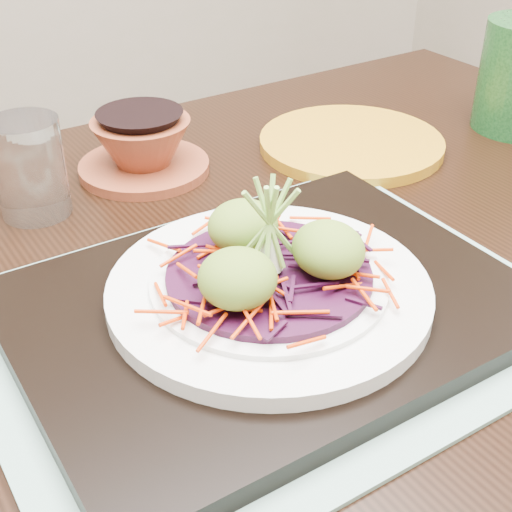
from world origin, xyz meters
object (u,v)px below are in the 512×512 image
dining_table (247,371)px  terracotta_bowl_set (143,149)px  white_plate (269,288)px  water_glass (30,168)px  yellow_plate (351,143)px  serving_tray (269,306)px

dining_table → terracotta_bowl_set: size_ratio=7.42×
dining_table → white_plate: bearing=-103.2°
dining_table → water_glass: water_glass is taller
dining_table → white_plate: size_ratio=5.07×
white_plate → terracotta_bowl_set: bearing=86.8°
dining_table → white_plate: 0.14m
white_plate → yellow_plate: (0.25, 0.23, -0.02)m
dining_table → white_plate: white_plate is taller
terracotta_bowl_set → serving_tray: bearing=-93.2°
water_glass → yellow_plate: (0.36, -0.03, -0.04)m
dining_table → yellow_plate: (0.24, 0.18, 0.11)m
serving_tray → white_plate: white_plate is taller
white_plate → yellow_plate: bearing=42.9°
white_plate → serving_tray: bearing=90.0°
serving_tray → yellow_plate: bearing=40.3°
terracotta_bowl_set → yellow_plate: bearing=-14.9°
terracotta_bowl_set → yellow_plate: size_ratio=0.79×
serving_tray → yellow_plate: (0.25, 0.23, -0.01)m
serving_tray → yellow_plate: size_ratio=1.78×
serving_tray → white_plate: bearing=-92.6°
serving_tray → terracotta_bowl_set: terracotta_bowl_set is taller
white_plate → terracotta_bowl_set: 0.30m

